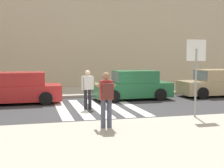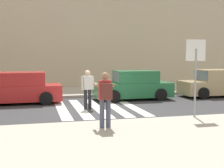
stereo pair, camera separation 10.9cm
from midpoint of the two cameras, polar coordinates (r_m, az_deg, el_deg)
ground_plane at (r=14.08m, az=-2.35°, el=-4.44°), size 120.00×120.00×0.00m
sidewalk_near at (r=8.24m, az=6.65°, el=-11.09°), size 60.00×6.00×0.14m
sidewalk_far at (r=19.92m, az=-5.88°, el=-1.37°), size 60.00×4.80×0.14m
building_facade_far at (r=24.19m, az=-7.48°, el=8.93°), size 56.00×4.00×7.84m
crosswalk_stripe_0 at (r=14.04m, az=-8.95°, el=-4.51°), size 0.44×5.20×0.01m
crosswalk_stripe_1 at (r=14.13m, az=-5.70°, el=-4.41°), size 0.44×5.20×0.01m
crosswalk_stripe_2 at (r=14.27m, az=-2.52°, el=-4.29°), size 0.44×5.20×0.01m
crosswalk_stripe_3 at (r=14.45m, az=0.60°, el=-4.17°), size 0.44×5.20×0.01m
crosswalk_stripe_4 at (r=14.67m, az=3.63°, el=-4.03°), size 0.44×5.20×0.01m
stop_sign at (r=11.63m, az=15.31°, el=4.13°), size 0.76×0.08×2.80m
photographer_with_backpack at (r=9.59m, az=-0.91°, el=-2.01°), size 0.59×0.85×1.72m
pedestrian_crossing at (r=13.70m, az=-4.25°, el=-0.61°), size 0.57×0.31×1.72m
parked_car_red at (r=15.98m, az=-16.33°, el=-0.86°), size 4.10×1.92×1.55m
parked_car_green at (r=16.81m, az=4.14°, el=-0.35°), size 4.10×1.92×1.55m
parked_car_tan at (r=18.98m, az=18.67°, el=0.03°), size 4.10×1.92×1.55m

